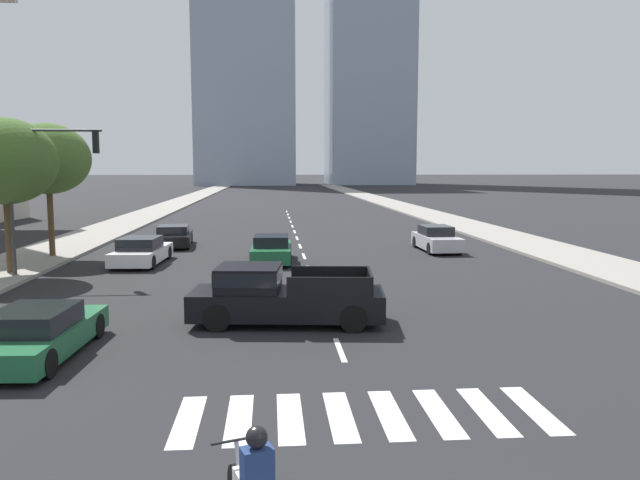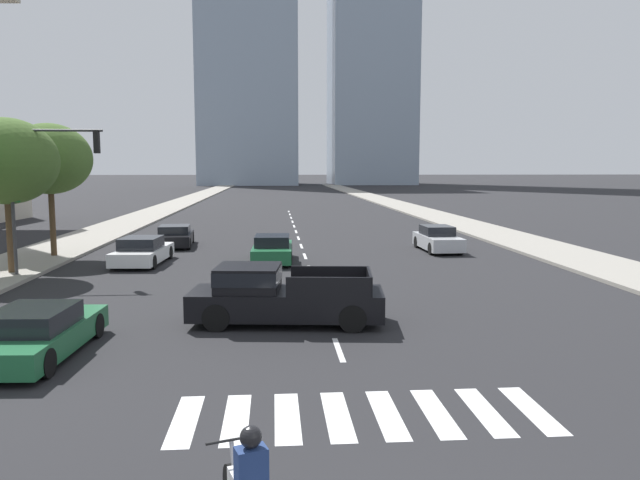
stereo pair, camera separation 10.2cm
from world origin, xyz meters
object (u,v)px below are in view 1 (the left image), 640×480
(sedan_green_1, at_px, (272,250))
(street_tree_second, at_px, (4,161))
(traffic_signal_far, at_px, (43,171))
(pickup_truck, at_px, (278,296))
(sedan_silver_3, at_px, (436,239))
(sedan_black_0, at_px, (174,237))
(sedan_white_4, at_px, (141,252))
(street_tree_third, at_px, (48,159))
(sedan_green_2, at_px, (38,334))

(sedan_green_1, bearing_deg, street_tree_second, 106.78)
(traffic_signal_far, xyz_separation_m, street_tree_second, (-1.69, 0.55, 0.38))
(pickup_truck, relative_size, sedan_silver_3, 1.31)
(sedan_black_0, bearing_deg, sedan_green_1, -142.54)
(pickup_truck, distance_m, sedan_white_4, 12.94)
(pickup_truck, distance_m, sedan_black_0, 18.68)
(sedan_black_0, xyz_separation_m, traffic_signal_far, (-3.53, -9.65, 3.74))
(pickup_truck, xyz_separation_m, sedan_silver_3, (8.69, 14.83, -0.20))
(sedan_white_4, xyz_separation_m, street_tree_second, (-4.74, -2.69, 4.10))
(sedan_black_0, bearing_deg, street_tree_third, 124.97)
(sedan_green_2, xyz_separation_m, street_tree_second, (-5.23, 11.35, 4.13))
(sedan_green_1, relative_size, sedan_silver_3, 1.05)
(sedan_green_2, bearing_deg, sedan_white_4, 5.23)
(sedan_silver_3, relative_size, street_tree_second, 0.68)
(sedan_green_2, height_order, traffic_signal_far, traffic_signal_far)
(pickup_truck, height_order, traffic_signal_far, traffic_signal_far)
(street_tree_third, bearing_deg, street_tree_second, -90.00)
(sedan_black_0, bearing_deg, sedan_silver_3, -105.62)
(sedan_silver_3, bearing_deg, sedan_green_1, -70.82)
(pickup_truck, bearing_deg, traffic_signal_far, -35.65)
(street_tree_second, bearing_deg, sedan_green_2, -65.26)
(pickup_truck, xyz_separation_m, sedan_black_0, (-5.66, 17.80, -0.25))
(sedan_green_2, bearing_deg, traffic_signal_far, 21.37)
(sedan_black_0, distance_m, sedan_green_1, 8.34)
(pickup_truck, xyz_separation_m, street_tree_second, (-10.88, 8.69, 3.88))
(sedan_black_0, relative_size, sedan_green_1, 1.01)
(street_tree_second, bearing_deg, sedan_white_4, 29.57)
(sedan_green_1, bearing_deg, sedan_white_4, 93.47)
(pickup_truck, height_order, sedan_black_0, pickup_truck)
(sedan_green_2, relative_size, sedan_white_4, 0.99)
(street_tree_second, height_order, street_tree_third, street_tree_third)
(sedan_green_2, distance_m, traffic_signal_far, 11.97)
(sedan_white_4, distance_m, street_tree_second, 6.82)
(pickup_truck, height_order, sedan_green_2, pickup_truck)
(traffic_signal_far, bearing_deg, sedan_black_0, 69.93)
(sedan_black_0, height_order, sedan_white_4, sedan_white_4)
(pickup_truck, bearing_deg, sedan_black_0, -66.44)
(sedan_black_0, relative_size, sedan_silver_3, 1.06)
(sedan_silver_3, bearing_deg, sedan_white_4, -78.12)
(pickup_truck, distance_m, sedan_green_1, 11.55)
(sedan_silver_3, height_order, street_tree_second, street_tree_second)
(sedan_green_2, relative_size, street_tree_second, 0.74)
(traffic_signal_far, relative_size, street_tree_second, 0.98)
(pickup_truck, relative_size, sedan_black_0, 1.24)
(sedan_green_1, bearing_deg, sedan_green_2, 160.71)
(street_tree_second, bearing_deg, street_tree_third, 90.00)
(sedan_green_2, distance_m, sedan_silver_3, 22.61)
(traffic_signal_far, relative_size, street_tree_third, 0.96)
(pickup_truck, xyz_separation_m, sedan_green_2, (-5.65, -2.65, -0.25))
(sedan_silver_3, distance_m, street_tree_second, 20.91)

